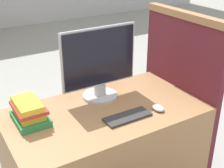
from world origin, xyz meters
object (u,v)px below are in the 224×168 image
(keyboard, at_px, (127,117))
(book_stack, at_px, (29,112))
(monitor, at_px, (99,64))
(mouse, at_px, (158,108))

(keyboard, relative_size, book_stack, 1.15)
(monitor, distance_m, mouse, 0.50)
(keyboard, distance_m, book_stack, 0.62)
(keyboard, distance_m, mouse, 0.23)
(book_stack, bearing_deg, monitor, 6.84)
(mouse, bearing_deg, keyboard, 174.12)
(mouse, height_order, book_stack, book_stack)
(monitor, xyz_separation_m, book_stack, (-0.54, -0.06, -0.19))
(monitor, xyz_separation_m, keyboard, (0.01, -0.35, -0.25))
(mouse, bearing_deg, book_stack, 158.30)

